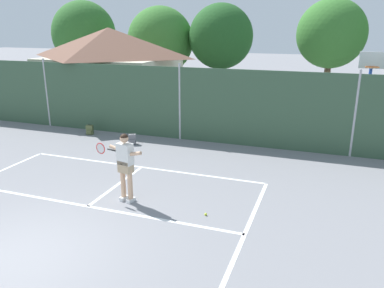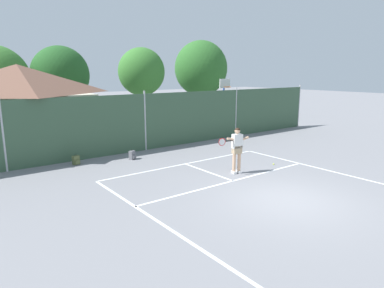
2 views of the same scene
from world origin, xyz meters
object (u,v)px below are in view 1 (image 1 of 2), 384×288
object	(u,v)px
tennis_ball	(206,214)
backpack_grey	(132,140)
tennis_player	(125,162)
backpack_olive	(90,130)
basketball_hoop	(369,86)

from	to	relation	value
tennis_ball	backpack_grey	size ratio (longest dim) A/B	0.14
tennis_player	backpack_olive	world-z (taller)	tennis_player
tennis_player	tennis_ball	size ratio (longest dim) A/B	28.10
basketball_hoop	backpack_olive	size ratio (longest dim) A/B	7.67
basketball_hoop	backpack_grey	bearing A→B (deg)	-160.88
tennis_player	backpack_grey	size ratio (longest dim) A/B	4.01
basketball_hoop	backpack_grey	size ratio (longest dim) A/B	7.67
backpack_olive	backpack_grey	distance (m)	2.49
tennis_ball	backpack_grey	bearing A→B (deg)	134.19
basketball_hoop	backpack_olive	world-z (taller)	basketball_hoop
backpack_grey	basketball_hoop	bearing A→B (deg)	19.12
tennis_player	tennis_ball	bearing A→B (deg)	-2.06
tennis_player	backpack_grey	bearing A→B (deg)	116.58
basketball_hoop	tennis_ball	xyz separation A→B (m)	(-3.94, -7.55, -2.28)
basketball_hoop	tennis_player	world-z (taller)	basketball_hoop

